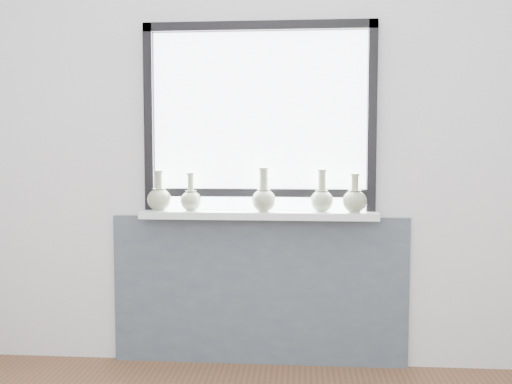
# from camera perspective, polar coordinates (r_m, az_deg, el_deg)

# --- Properties ---
(back_wall) EXTENTS (3.60, 0.02, 2.60)m
(back_wall) POSITION_cam_1_polar(r_m,az_deg,el_deg) (3.26, 0.36, 5.26)
(back_wall) COLOR silver
(back_wall) RESTS_ON ground
(apron_panel) EXTENTS (1.70, 0.03, 0.86)m
(apron_panel) POSITION_cam_1_polar(r_m,az_deg,el_deg) (3.33, 0.31, -9.85)
(apron_panel) COLOR #4D5B64
(apron_panel) RESTS_ON ground
(windowsill) EXTENTS (1.32, 0.18, 0.04)m
(windowsill) POSITION_cam_1_polar(r_m,az_deg,el_deg) (3.18, 0.23, -2.29)
(windowsill) COLOR white
(windowsill) RESTS_ON apron_panel
(window) EXTENTS (1.30, 0.06, 1.05)m
(window) POSITION_cam_1_polar(r_m,az_deg,el_deg) (3.23, 0.31, 7.78)
(window) COLOR black
(window) RESTS_ON windowsill
(vase_a) EXTENTS (0.14, 0.14, 0.23)m
(vase_a) POSITION_cam_1_polar(r_m,az_deg,el_deg) (3.26, -9.66, -0.55)
(vase_a) COLOR #9AA785
(vase_a) RESTS_ON windowsill
(vase_b) EXTENTS (0.12, 0.12, 0.21)m
(vase_b) POSITION_cam_1_polar(r_m,az_deg,el_deg) (3.22, -6.53, -0.69)
(vase_b) COLOR #9AA785
(vase_b) RESTS_ON windowsill
(vase_c) EXTENTS (0.14, 0.14, 0.24)m
(vase_c) POSITION_cam_1_polar(r_m,az_deg,el_deg) (3.15, 0.78, -0.56)
(vase_c) COLOR #9AA785
(vase_c) RESTS_ON windowsill
(vase_d) EXTENTS (0.13, 0.13, 0.24)m
(vase_d) POSITION_cam_1_polar(r_m,az_deg,el_deg) (3.17, 6.60, -0.62)
(vase_d) COLOR #9AA785
(vase_d) RESTS_ON windowsill
(vase_e) EXTENTS (0.13, 0.13, 0.21)m
(vase_e) POSITION_cam_1_polar(r_m,az_deg,el_deg) (3.16, 9.83, -0.76)
(vase_e) COLOR #9AA785
(vase_e) RESTS_ON windowsill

